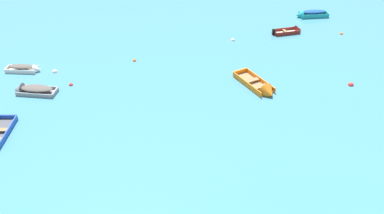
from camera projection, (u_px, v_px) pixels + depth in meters
name	position (u px, v px, depth m)	size (l,w,h in m)	color
rowboat_orange_center	(262.00, 89.00, 29.29)	(2.16, 4.17, 1.17)	#99754C
rowboat_white_near_left	(27.00, 68.00, 31.68)	(2.81, 1.63, 0.78)	beige
rowboat_turquoise_outer_right	(309.00, 14.00, 40.93)	(3.33, 1.40, 0.91)	#4C4C51
rowboat_maroon_far_back	(292.00, 31.00, 37.82)	(2.89, 0.97, 0.87)	beige
rowboat_grey_back_row_right	(30.00, 90.00, 29.12)	(3.26, 2.16, 1.04)	gray
mooring_buoy_near_foreground	(233.00, 40.00, 36.47)	(0.37, 0.37, 0.37)	silver
mooring_buoy_trailing	(351.00, 85.00, 30.07)	(0.42, 0.42, 0.42)	red
mooring_buoy_central	(55.00, 72.00, 31.71)	(0.40, 0.40, 0.40)	silver
mooring_buoy_far_field	(341.00, 34.00, 37.62)	(0.30, 0.30, 0.30)	orange
mooring_buoy_outer_edge	(71.00, 85.00, 30.08)	(0.31, 0.31, 0.31)	red
mooring_buoy_midfield	(134.00, 61.00, 33.24)	(0.30, 0.30, 0.30)	orange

